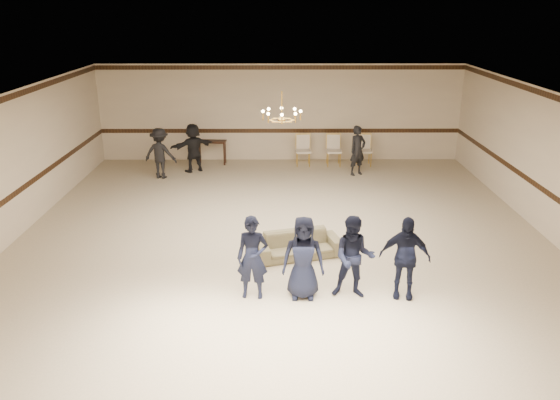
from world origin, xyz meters
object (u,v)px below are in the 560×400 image
(adult_mid, at_px, (193,148))
(banquet_chair_mid, at_px, (334,151))
(settee, at_px, (298,245))
(adult_left, at_px, (160,153))
(banquet_chair_right, at_px, (364,151))
(boy_b, at_px, (303,258))
(chandelier, at_px, (282,106))
(console_table, at_px, (212,152))
(boy_d, at_px, (405,257))
(banquet_chair_left, at_px, (303,151))
(adult_right, at_px, (358,151))
(boy_c, at_px, (354,258))
(boy_a, at_px, (253,258))

(adult_mid, xyz_separation_m, banquet_chair_mid, (4.48, 0.65, -0.27))
(settee, bearing_deg, adult_left, 109.82)
(banquet_chair_right, bearing_deg, boy_b, -101.82)
(chandelier, relative_size, adult_mid, 0.61)
(banquet_chair_mid, xyz_separation_m, console_table, (-4.00, 0.20, -0.10))
(boy_d, bearing_deg, banquet_chair_left, 110.49)
(adult_mid, xyz_separation_m, console_table, (0.48, 0.85, -0.37))
(adult_right, distance_m, banquet_chair_left, 1.95)
(settee, distance_m, adult_mid, 7.04)
(boy_c, distance_m, settee, 2.00)
(boy_a, height_order, banquet_chair_left, boy_a)
(boy_c, xyz_separation_m, banquet_chair_right, (1.49, 8.66, -0.27))
(banquet_chair_left, bearing_deg, adult_left, -168.38)
(banquet_chair_right, relative_size, console_table, 1.06)
(boy_c, bearing_deg, adult_right, 88.98)
(adult_right, bearing_deg, banquet_chair_left, 116.45)
(boy_b, height_order, banquet_chair_left, boy_b)
(boy_a, relative_size, console_table, 1.63)
(adult_left, bearing_deg, settee, 137.24)
(console_table, bearing_deg, boy_c, -63.04)
(settee, xyz_separation_m, banquet_chair_left, (0.41, 6.96, 0.24))
(boy_d, height_order, banquet_chair_right, boy_d)
(banquet_chair_mid, xyz_separation_m, banquet_chair_right, (1.00, 0.00, 0.00))
(boy_d, xyz_separation_m, banquet_chair_left, (-1.41, 8.66, -0.27))
(boy_a, distance_m, boy_b, 0.90)
(boy_c, relative_size, adult_right, 1.00)
(banquet_chair_right, bearing_deg, boy_c, -96.15)
(boy_b, xyz_separation_m, adult_right, (2.01, 7.62, -0.00))
(settee, xyz_separation_m, console_table, (-2.59, 7.16, 0.14))
(banquet_chair_mid, relative_size, console_table, 1.06)
(banquet_chair_left, bearing_deg, banquet_chair_mid, -5.49)
(boy_d, xyz_separation_m, adult_left, (-5.79, 7.32, -0.00))
(chandelier, bearing_deg, adult_right, 60.63)
(banquet_chair_left, height_order, console_table, banquet_chair_left)
(boy_b, bearing_deg, banquet_chair_left, 89.15)
(chandelier, height_order, banquet_chair_mid, chandelier)
(adult_mid, xyz_separation_m, adult_right, (5.10, -0.40, 0.00))
(boy_d, relative_size, banquet_chair_left, 1.54)
(adult_right, bearing_deg, banquet_chair_mid, 90.01)
(adult_right, bearing_deg, chandelier, -150.04)
(boy_d, xyz_separation_m, adult_right, (0.21, 7.62, -0.00))
(boy_b, bearing_deg, adult_left, 120.33)
(boy_c, height_order, console_table, boy_c)
(boy_d, xyz_separation_m, banquet_chair_mid, (-0.41, 8.66, -0.27))
(banquet_chair_left, bearing_deg, boy_d, -86.26)
(boy_c, bearing_deg, adult_left, 131.04)
(boy_c, relative_size, boy_d, 1.00)
(boy_c, distance_m, console_table, 9.54)
(boy_a, height_order, adult_mid, same)
(console_table, bearing_deg, banquet_chair_right, 3.07)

